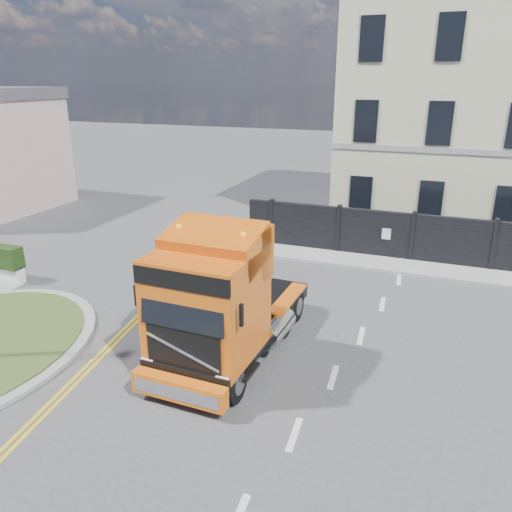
% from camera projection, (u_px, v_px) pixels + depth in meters
% --- Properties ---
extents(ground, '(120.00, 120.00, 0.00)m').
position_uv_depth(ground, '(232.00, 348.00, 13.87)').
color(ground, '#424244').
rests_on(ground, ground).
extents(hoarding_fence, '(18.80, 0.25, 2.00)m').
position_uv_depth(hoarding_fence, '(480.00, 245.00, 19.23)').
color(hoarding_fence, black).
rests_on(hoarding_fence, ground).
extents(georgian_building, '(12.30, 10.30, 12.80)m').
position_uv_depth(georgian_building, '(477.00, 106.00, 24.40)').
color(georgian_building, beige).
rests_on(georgian_building, ground).
extents(pavement_far, '(20.00, 1.60, 0.12)m').
position_uv_depth(pavement_far, '(462.00, 274.00, 18.94)').
color(pavement_far, gray).
rests_on(pavement_far, ground).
extents(truck, '(2.49, 6.28, 3.73)m').
position_uv_depth(truck, '(219.00, 306.00, 12.58)').
color(truck, black).
rests_on(truck, ground).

